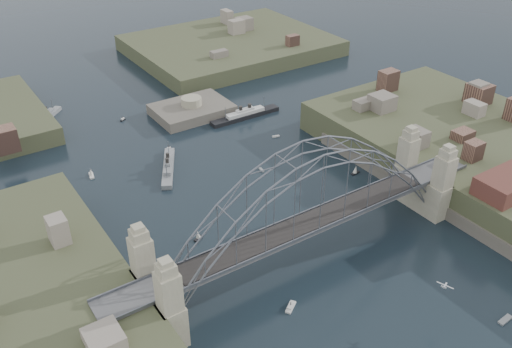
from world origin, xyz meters
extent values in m
plane|color=black|center=(0.00, 0.00, 0.00)|extent=(500.00, 500.00, 0.00)
cube|color=#515254|center=(0.00, 0.00, 8.00)|extent=(84.00, 6.00, 0.70)
cube|color=#595D66|center=(0.00, -3.00, 8.55)|extent=(84.00, 0.25, 0.50)
cube|color=#595D66|center=(0.00, 3.00, 8.55)|extent=(84.00, 0.25, 0.50)
cube|color=black|center=(0.00, 0.00, 8.55)|extent=(55.20, 5.20, 0.35)
cube|color=gray|center=(-31.50, -5.00, 8.85)|extent=(3.40, 3.40, 17.70)
cube|color=gray|center=(-31.50, 5.00, 8.85)|extent=(3.40, 3.40, 17.70)
cube|color=gray|center=(31.50, -5.00, 8.85)|extent=(3.40, 3.40, 17.70)
cube|color=gray|center=(31.50, 5.00, 8.85)|extent=(3.40, 3.40, 17.70)
cube|color=gray|center=(-31.50, 0.00, 4.00)|extent=(4.08, 13.80, 8.00)
cube|color=gray|center=(31.50, 0.00, 4.00)|extent=(4.08, 13.80, 8.00)
cube|color=#524C42|center=(-35.50, 0.00, 1.00)|extent=(6.00, 70.00, 4.00)
cube|color=#3B4026|center=(58.00, 0.00, 2.00)|extent=(50.00, 90.00, 12.00)
cube|color=#524C42|center=(35.50, 0.00, 1.00)|extent=(6.00, 70.00, 4.00)
cube|color=#3B4026|center=(50.00, 110.00, 0.75)|extent=(70.00, 55.00, 9.50)
cube|color=#524C42|center=(12.00, 70.00, -0.50)|extent=(22.00, 16.00, 7.00)
cylinder|color=gray|center=(12.00, 70.00, 4.20)|extent=(6.00, 6.00, 2.40)
cube|color=gray|center=(-8.01, 45.09, 0.41)|extent=(10.83, 17.18, 1.62)
cube|color=gray|center=(-8.01, 45.09, 1.62)|extent=(6.38, 9.68, 1.22)
cube|color=gray|center=(-8.01, 45.09, 2.53)|extent=(3.35, 4.64, 0.81)
cylinder|color=black|center=(-8.62, 43.97, 3.24)|extent=(0.87, 0.87, 1.62)
cylinder|color=black|center=(-7.40, 46.21, 3.24)|extent=(0.87, 0.87, 1.62)
cylinder|color=#595D66|center=(-10.61, 40.29, 3.04)|extent=(0.16, 0.16, 4.05)
cylinder|color=#595D66|center=(-5.40, 49.90, 3.04)|extent=(0.16, 0.16, 4.05)
cube|color=gray|center=(-25.09, 90.50, 0.37)|extent=(11.84, 11.69, 1.46)
cube|color=gray|center=(-25.09, 90.50, 1.46)|extent=(6.79, 6.71, 1.10)
cube|color=gray|center=(-25.09, 90.50, 2.29)|extent=(3.38, 3.35, 0.73)
cylinder|color=black|center=(-25.82, 89.79, 2.93)|extent=(0.72, 0.72, 1.46)
cylinder|color=black|center=(-24.36, 91.22, 2.93)|extent=(0.72, 0.72, 1.46)
cylinder|color=#595D66|center=(-28.22, 87.43, 2.74)|extent=(0.15, 0.15, 3.66)
cylinder|color=#595D66|center=(-21.96, 93.58, 2.74)|extent=(0.15, 0.15, 3.66)
cube|color=black|center=(23.86, 59.37, 0.40)|extent=(22.10, 3.17, 1.61)
cube|color=silver|center=(23.86, 59.37, 1.61)|extent=(12.16, 2.35, 1.20)
cube|color=silver|center=(23.86, 59.37, 2.51)|extent=(5.53, 1.70, 0.80)
cylinder|color=black|center=(22.31, 59.38, 3.21)|extent=(1.08, 1.08, 1.61)
cylinder|color=black|center=(25.40, 59.36, 3.21)|extent=(1.08, 1.08, 1.61)
cylinder|color=#595D66|center=(17.23, 59.42, 3.01)|extent=(0.16, 0.16, 4.01)
cylinder|color=#595D66|center=(30.48, 59.32, 3.01)|extent=(0.16, 0.16, 4.01)
cube|color=silver|center=(9.31, -24.92, 6.95)|extent=(1.45, 0.73, 0.25)
cube|color=silver|center=(9.31, -24.92, 6.99)|extent=(1.19, 2.80, 0.05)
cube|color=silver|center=(8.62, -25.16, 7.08)|extent=(0.43, 0.90, 0.32)
cube|color=silver|center=(-15.12, 16.84, 0.15)|extent=(2.26, 1.51, 0.45)
cylinder|color=#595D66|center=(-15.12, 16.84, 1.20)|extent=(0.08, 0.08, 2.20)
cone|color=silver|center=(-15.12, 16.84, 1.20)|extent=(1.54, 1.41, 1.92)
cube|color=silver|center=(11.04, 32.04, 0.15)|extent=(0.94, 2.08, 0.45)
cube|color=silver|center=(-10.91, -9.28, 0.15)|extent=(3.12, 2.55, 0.45)
cube|color=silver|center=(-10.91, -9.28, 0.55)|extent=(2.01, 1.74, 0.40)
cylinder|color=black|center=(-10.91, -9.28, 1.00)|extent=(0.16, 0.16, 0.70)
cube|color=silver|center=(24.36, 44.58, 0.15)|extent=(2.12, 1.18, 0.45)
cube|color=silver|center=(-24.89, 52.85, 0.15)|extent=(1.60, 3.17, 0.45)
cylinder|color=#595D66|center=(-24.89, 52.85, 1.20)|extent=(0.08, 0.08, 2.20)
cone|color=silver|center=(-24.89, 52.85, 1.20)|extent=(1.24, 1.42, 1.92)
cube|color=silver|center=(-3.31, 54.29, 0.15)|extent=(1.88, 0.96, 0.45)
cube|color=silver|center=(-3.31, 54.29, 0.55)|extent=(1.16, 0.72, 0.40)
cylinder|color=black|center=(-3.31, 54.29, 1.00)|extent=(0.16, 0.16, 0.70)
cube|color=silver|center=(17.90, -32.14, 0.15)|extent=(3.13, 1.22, 0.45)
cube|color=silver|center=(-6.67, 77.66, 0.15)|extent=(1.87, 1.54, 0.45)
cube|color=silver|center=(-6.67, 77.66, 0.55)|extent=(1.21, 1.05, 0.40)
cylinder|color=black|center=(-6.67, 77.66, 1.00)|extent=(0.16, 0.16, 0.70)
cube|color=silver|center=(29.32, 18.12, 0.15)|extent=(2.51, 1.08, 0.45)
cylinder|color=#595D66|center=(29.32, 18.12, 1.20)|extent=(0.08, 0.08, 2.20)
cone|color=silver|center=(29.32, 18.12, 1.20)|extent=(1.35, 1.14, 1.92)
camera|label=1|loc=(-55.34, -64.76, 71.45)|focal=38.98mm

